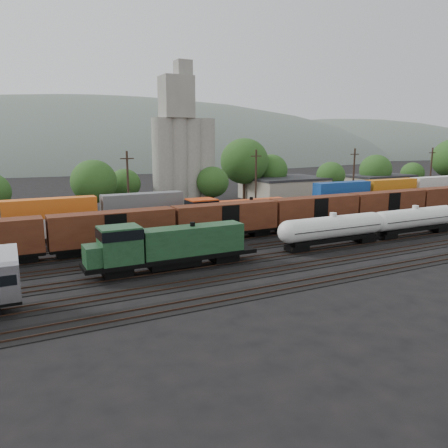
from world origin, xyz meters
name	(u,v)px	position (x,y,z in m)	size (l,w,h in m)	color
ground	(264,246)	(0.00, 0.00, 0.00)	(600.00, 600.00, 0.00)	black
tracks	(264,245)	(0.00, 0.00, 0.05)	(180.00, 33.20, 0.20)	black
green_locomotive	(164,246)	(-15.59, -5.00, 2.81)	(18.76, 3.31, 4.97)	black
tank_car_a	(333,228)	(7.13, -5.00, 2.57)	(16.42, 2.94, 4.30)	silver
tank_car_b	(414,219)	(22.28, -5.00, 2.52)	(16.12, 2.89, 4.22)	silver
orange_locomotive	(232,213)	(0.51, 10.00, 2.83)	(19.98, 3.33, 4.99)	black
boxcar_string	(353,207)	(20.00, 5.00, 3.12)	(184.40, 2.90, 4.20)	black
container_wall	(249,206)	(6.53, 15.00, 2.86)	(178.40, 2.60, 5.80)	black
grain_silo	(183,152)	(3.28, 36.00, 11.26)	(13.40, 5.00, 29.00)	gray
industrial_sheds	(200,194)	(6.63, 35.25, 2.56)	(119.38, 17.26, 5.10)	#9E937F
tree_band	(169,172)	(-0.05, 35.78, 7.46)	(166.82, 22.03, 14.15)	black
utility_poles	(197,184)	(0.00, 22.00, 6.21)	(122.20, 0.36, 12.00)	black
distant_hills	(90,191)	(23.92, 260.00, -20.56)	(860.00, 286.00, 130.00)	#59665B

